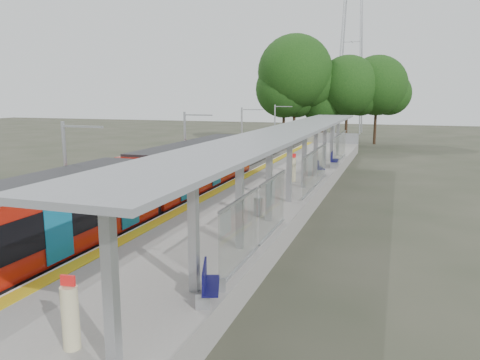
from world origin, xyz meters
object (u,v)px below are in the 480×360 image
at_px(bench_far, 333,159).
at_px(litter_bin, 258,207).
at_px(train, 136,189).
at_px(bench_mid, 318,167).
at_px(info_pillar_near, 70,317).
at_px(info_pillar_far, 293,169).
at_px(bench_near, 208,282).

bearing_deg(bench_far, litter_bin, -98.32).
distance_m(train, bench_mid, 14.81).
height_order(train, bench_far, train).
height_order(bench_mid, litter_bin, bench_mid).
height_order(train, litter_bin, train).
relative_size(info_pillar_near, info_pillar_far, 0.94).
bearing_deg(litter_bin, bench_near, -81.90).
distance_m(bench_mid, info_pillar_far, 3.41).
distance_m(bench_near, bench_mid, 21.40).
height_order(train, bench_mid, train).
xyz_separation_m(bench_far, litter_bin, (-1.28, -16.09, -0.19)).
height_order(bench_mid, info_pillar_far, info_pillar_far).
bearing_deg(info_pillar_near, info_pillar_far, 83.03).
relative_size(bench_mid, info_pillar_near, 0.95).
relative_size(train, bench_mid, 17.07).
bearing_deg(bench_near, info_pillar_far, 75.38).
distance_m(bench_far, info_pillar_near, 28.52).
height_order(bench_near, info_pillar_far, info_pillar_far).
height_order(bench_mid, info_pillar_near, info_pillar_near).
xyz_separation_m(info_pillar_near, litter_bin, (0.60, 12.37, -0.31)).
bearing_deg(bench_mid, info_pillar_near, -114.67).
bearing_deg(bench_mid, info_pillar_far, -130.43).
bearing_deg(info_pillar_far, litter_bin, -100.56).
relative_size(bench_far, info_pillar_near, 1.03).
distance_m(info_pillar_near, litter_bin, 12.39).
bearing_deg(info_pillar_far, info_pillar_near, -103.50).
bearing_deg(bench_far, info_pillar_far, -106.91).
relative_size(bench_near, info_pillar_far, 0.83).
xyz_separation_m(train, info_pillar_far, (5.45, 10.05, -0.27)).
relative_size(train, bench_far, 15.78).
bearing_deg(info_pillar_near, train, 108.33).
bearing_deg(litter_bin, info_pillar_far, 92.30).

